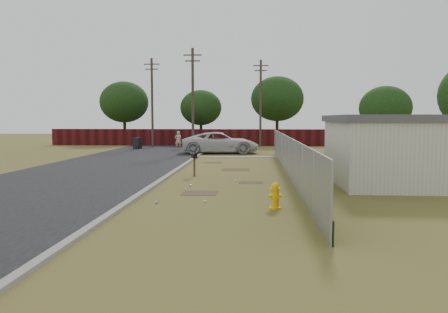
# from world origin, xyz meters

# --- Properties ---
(ground) EXTENTS (120.00, 120.00, 0.00)m
(ground) POSITION_xyz_m (0.00, 0.00, 0.00)
(ground) COLOR brown
(ground) RESTS_ON ground
(street) EXTENTS (15.10, 60.00, 0.12)m
(street) POSITION_xyz_m (-6.76, 8.05, 0.02)
(street) COLOR black
(street) RESTS_ON ground
(chainlink_fence) EXTENTS (0.10, 27.06, 2.02)m
(chainlink_fence) POSITION_xyz_m (3.12, 1.03, 0.80)
(chainlink_fence) COLOR #95979D
(chainlink_fence) RESTS_ON ground
(privacy_fence) EXTENTS (30.00, 0.12, 1.80)m
(privacy_fence) POSITION_xyz_m (-6.00, 25.00, 0.90)
(privacy_fence) COLOR #4A0F15
(privacy_fence) RESTS_ON ground
(utility_poles) EXTENTS (12.60, 8.24, 9.00)m
(utility_poles) POSITION_xyz_m (-3.67, 20.67, 4.69)
(utility_poles) COLOR #453A2E
(utility_poles) RESTS_ON ground
(houses) EXTENTS (9.30, 17.24, 3.10)m
(houses) POSITION_xyz_m (9.70, 3.13, 1.56)
(houses) COLOR beige
(houses) RESTS_ON ground
(horizon_trees) EXTENTS (33.32, 31.94, 7.78)m
(horizon_trees) POSITION_xyz_m (0.84, 23.56, 4.63)
(horizon_trees) COLOR #342617
(horizon_trees) RESTS_ON ground
(fire_hydrant) EXTENTS (0.42, 0.43, 0.91)m
(fire_hydrant) POSITION_xyz_m (2.03, -7.81, 0.43)
(fire_hydrant) COLOR #F6B70C
(fire_hydrant) RESTS_ON ground
(mailbox) EXTENTS (0.36, 0.52, 1.22)m
(mailbox) POSITION_xyz_m (-1.69, -0.05, 0.96)
(mailbox) COLOR brown
(mailbox) RESTS_ON ground
(pickup_truck) EXTENTS (6.78, 3.74, 1.80)m
(pickup_truck) POSITION_xyz_m (-1.51, 14.80, 0.90)
(pickup_truck) COLOR silver
(pickup_truck) RESTS_ON ground
(pedestrian) EXTENTS (0.75, 0.62, 1.76)m
(pedestrian) POSITION_xyz_m (-5.81, 18.84, 0.88)
(pedestrian) COLOR #C2AB8E
(pedestrian) RESTS_ON ground
(trash_bin) EXTENTS (0.89, 0.96, 1.08)m
(trash_bin) POSITION_xyz_m (-10.00, 19.78, 0.55)
(trash_bin) COLOR black
(trash_bin) RESTS_ON ground
(scattered_litter) EXTENTS (2.68, 5.55, 0.07)m
(scattered_litter) POSITION_xyz_m (-0.84, -4.77, 0.04)
(scattered_litter) COLOR silver
(scattered_litter) RESTS_ON ground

